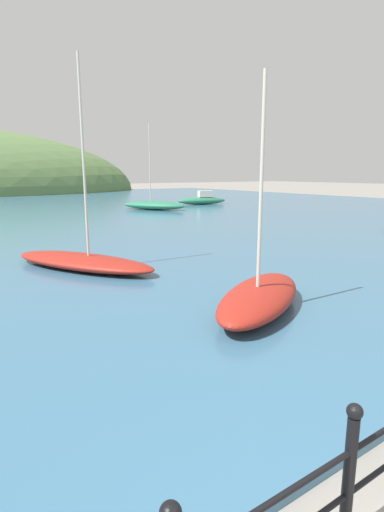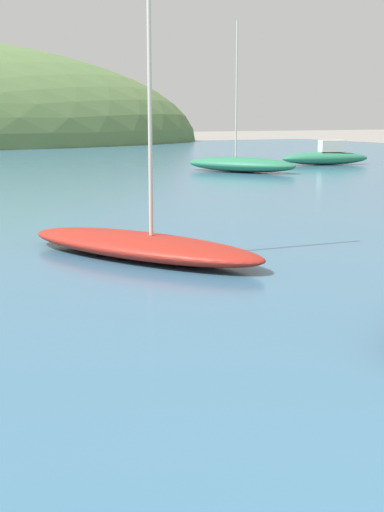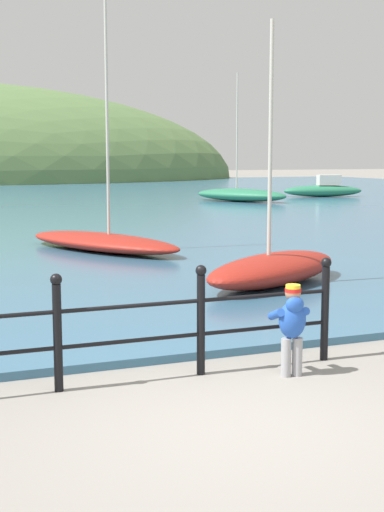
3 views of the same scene
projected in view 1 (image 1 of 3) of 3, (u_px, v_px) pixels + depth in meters
name	position (u px, v px, depth m)	size (l,w,h in m)	color
boat_green_fishing	(260.00, 296.00, 8.04)	(3.77, 2.95, 4.53)	maroon
boat_far_left	(82.00, 261.00, 11.55)	(3.55, 5.00, 5.81)	maroon
boat_white_sailboat	(154.00, 205.00, 30.13)	(4.10, 5.21, 6.27)	#287551
boat_red_dinghy	(202.00, 200.00, 35.09)	(4.57, 2.17, 1.20)	#287551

